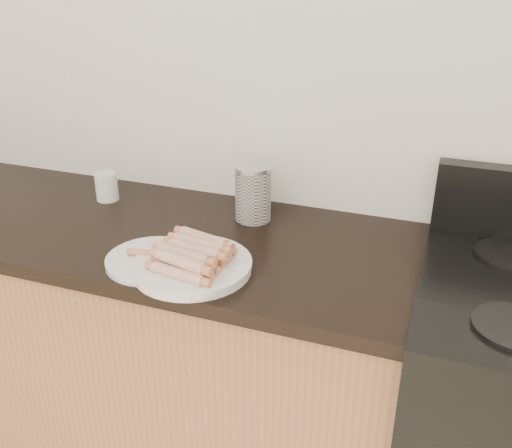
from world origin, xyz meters
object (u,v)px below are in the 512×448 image
(main_plate, at_px, (192,267))
(canister, at_px, (253,193))
(side_plate, at_px, (153,260))
(mug, at_px, (107,186))

(main_plate, xyz_separation_m, canister, (0.04, 0.34, 0.07))
(main_plate, distance_m, canister, 0.35)
(main_plate, xyz_separation_m, side_plate, (-0.11, 0.00, -0.00))
(side_plate, relative_size, mug, 2.68)
(mug, bearing_deg, canister, 2.32)
(canister, bearing_deg, mug, -177.68)
(mug, bearing_deg, side_plate, -42.94)
(canister, relative_size, mug, 1.88)
(canister, xyz_separation_m, mug, (-0.50, -0.02, -0.04))
(main_plate, distance_m, side_plate, 0.11)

